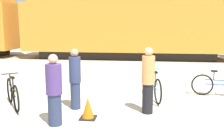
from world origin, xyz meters
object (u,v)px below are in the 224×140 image
object	(u,v)px
bicycle_black	(13,94)
person_in_tan	(148,81)
person_in_purple	(54,91)
traffic_cone	(88,109)
bicycle_teal	(154,87)
bicycle_blue	(219,85)
person_in_navy	(75,79)
freight_train	(126,18)

from	to	relation	value
bicycle_black	person_in_tan	world-z (taller)	person_in_tan
person_in_purple	bicycle_black	bearing A→B (deg)	111.84
bicycle_black	traffic_cone	bearing A→B (deg)	-14.47
bicycle_teal	traffic_cone	world-z (taller)	bicycle_teal
bicycle_blue	person_in_tan	world-z (taller)	person_in_tan
bicycle_blue	person_in_navy	size ratio (longest dim) A/B	1.04
person_in_tan	traffic_cone	distance (m)	1.71
bicycle_teal	bicycle_black	bearing A→B (deg)	-161.70
person_in_purple	traffic_cone	distance (m)	1.02
bicycle_blue	traffic_cone	xyz separation A→B (m)	(-3.81, -2.57, -0.12)
person_in_tan	traffic_cone	xyz separation A→B (m)	(-1.48, -0.60, -0.63)
person_in_navy	traffic_cone	xyz separation A→B (m)	(0.51, -0.72, -0.60)
freight_train	traffic_cone	world-z (taller)	freight_train
freight_train	traffic_cone	xyz separation A→B (m)	(-0.06, -11.78, -2.47)
bicycle_blue	bicycle_black	world-z (taller)	bicycle_black
person_in_navy	traffic_cone	distance (m)	1.07
traffic_cone	person_in_purple	bearing A→B (deg)	-142.74
person_in_navy	person_in_purple	size ratio (longest dim) A/B	1.01
person_in_tan	bicycle_black	bearing A→B (deg)	156.68
person_in_navy	person_in_purple	world-z (taller)	person_in_navy
freight_train	bicycle_blue	bearing A→B (deg)	-67.85
person_in_navy	bicycle_teal	bearing A→B (deg)	171.26
bicycle_teal	person_in_tan	xyz separation A→B (m)	(-0.20, -1.30, 0.48)
bicycle_black	person_in_navy	size ratio (longest dim) A/B	0.87
freight_train	person_in_navy	bearing A→B (deg)	-92.95
bicycle_black	person_in_tan	size ratio (longest dim) A/B	0.83
freight_train	person_in_navy	size ratio (longest dim) A/B	25.88
person_in_tan	person_in_navy	bearing A→B (deg)	153.10
bicycle_black	person_in_navy	bearing A→B (deg)	4.14
bicycle_teal	person_in_navy	distance (m)	2.53
person_in_navy	bicycle_black	bearing A→B (deg)	-33.02
bicycle_teal	freight_train	bearing A→B (deg)	99.32
person_in_purple	bicycle_teal	bearing A→B (deg)	11.83
bicycle_black	bicycle_teal	world-z (taller)	bicycle_teal
freight_train	person_in_navy	xyz separation A→B (m)	(-0.57, -11.06, -1.88)
freight_train	person_in_tan	distance (m)	11.42
person_in_purple	traffic_cone	size ratio (longest dim) A/B	3.03
freight_train	bicycle_blue	size ratio (longest dim) A/B	24.83
bicycle_blue	traffic_cone	distance (m)	4.59
bicycle_blue	bicycle_teal	world-z (taller)	bicycle_teal
person_in_tan	traffic_cone	size ratio (longest dim) A/B	3.18
bicycle_blue	bicycle_teal	xyz separation A→B (m)	(-2.13, -0.66, 0.03)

